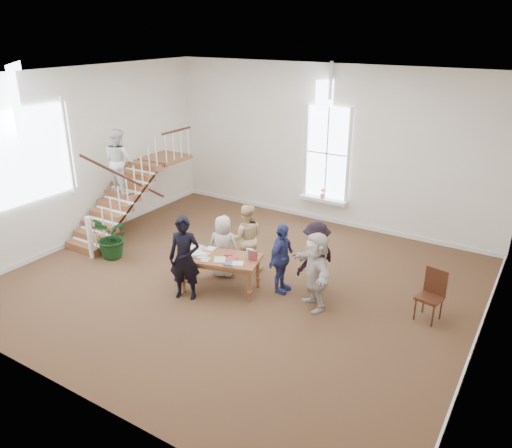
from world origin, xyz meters
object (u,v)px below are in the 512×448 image
Objects in this scene: elderly_woman at (223,246)px; person_yellow at (246,238)px; woman_cluster_b at (316,257)px; woman_cluster_c at (315,271)px; library_table at (220,260)px; police_officer at (185,258)px; woman_cluster_a at (281,259)px; floor_plant at (112,237)px; side_chair at (432,292)px.

person_yellow is (0.30, 0.50, 0.09)m from elderly_woman.
person_yellow is at bearing -136.29° from elderly_woman.
woman_cluster_c reaches higher than woman_cluster_b.
library_table is 0.80m from police_officer.
woman_cluster_b is at bearing -53.15° from woman_cluster_a.
police_officer is 1.26× the size of elderly_woman.
person_yellow is at bearing -73.18° from woman_cluster_b.
floor_plant is at bearing -1.47° from elderly_woman.
elderly_woman is at bearing 13.85° from floor_plant.
elderly_woman is (0.10, 1.25, -0.19)m from police_officer.
person_yellow is 0.99× the size of woman_cluster_c.
library_table is at bearing 58.70° from person_yellow.
library_table is at bearing 1.87° from floor_plant.
police_officer reaches higher than floor_plant.
elderly_woman is 1.32× the size of floor_plant.
woman_cluster_a is at bearing -150.51° from woman_cluster_c.
police_officer is 1.11× the size of woman_cluster_c.
library_table is 1.11m from person_yellow.
police_officer is at bearing -11.03° from floor_plant.
woman_cluster_a is (1.17, 0.64, 0.08)m from library_table.
elderly_woman is at bearing 26.34° from person_yellow.
woman_cluster_c is at bearing 129.79° from person_yellow.
elderly_woman is 0.89× the size of person_yellow.
floor_plant is (-3.20, -0.10, -0.16)m from library_table.
elderly_woman is at bearing 63.70° from police_officer.
person_yellow is 1.49× the size of floor_plant.
woman_cluster_b is at bearing -164.55° from side_chair.
floor_plant is (-2.78, 0.54, -0.37)m from police_officer.
elderly_woman is 2.41m from woman_cluster_c.
person_yellow is 1.03× the size of woman_cluster_b.
woman_cluster_b reaches higher than woman_cluster_a.
woman_cluster_b reaches higher than elderly_woman.
floor_plant reaches higher than side_chair.
woman_cluster_a is (1.60, 1.29, -0.13)m from police_officer.
woman_cluster_a is 0.99× the size of woman_cluster_b.
woman_cluster_b is 0.96× the size of woman_cluster_c.
library_table is at bearing 34.79° from police_officer.
elderly_woman is 2.16m from woman_cluster_b.
woman_cluster_c is 5.31m from floor_plant.
floor_plant is at bearing 99.66° from woman_cluster_a.
woman_cluster_c reaches higher than elderly_woman.
library_table is 1.34m from woman_cluster_a.
floor_plant is at bearing -59.26° from woman_cluster_b.
woman_cluster_b is at bearing 13.52° from floor_plant.
woman_cluster_c reaches higher than library_table.
elderly_woman is (-0.33, 0.60, 0.02)m from library_table.
floor_plant is at bearing -11.85° from person_yellow.
woman_cluster_a is at bearing -157.08° from side_chair.
woman_cluster_b is (0.60, 0.45, 0.01)m from woman_cluster_a.
person_yellow is 1.80m from woman_cluster_b.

